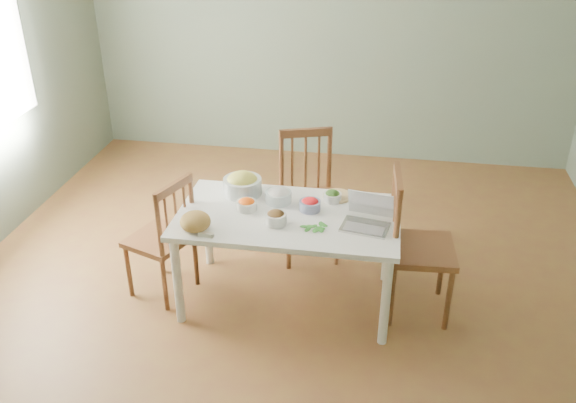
% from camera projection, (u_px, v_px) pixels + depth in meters
% --- Properties ---
extents(floor, '(5.00, 5.00, 0.00)m').
position_uv_depth(floor, '(291.00, 286.00, 4.54)').
color(floor, brown).
rests_on(floor, ground).
extents(wall_back, '(5.00, 0.00, 2.70)m').
position_uv_depth(wall_back, '(331.00, 29.00, 6.07)').
color(wall_back, slate).
rests_on(wall_back, ground).
extents(dining_table, '(1.49, 0.84, 0.70)m').
position_uv_depth(dining_table, '(288.00, 258.00, 4.25)').
color(dining_table, white).
rests_on(dining_table, floor).
extents(chair_far, '(0.56, 0.54, 1.01)m').
position_uv_depth(chair_far, '(309.00, 199.00, 4.70)').
color(chair_far, '#482914').
rests_on(chair_far, floor).
extents(chair_left, '(0.51, 0.52, 0.92)m').
position_uv_depth(chair_left, '(159.00, 236.00, 4.29)').
color(chair_left, '#482914').
rests_on(chair_left, floor).
extents(chair_right, '(0.46, 0.48, 1.04)m').
position_uv_depth(chair_right, '(422.00, 246.00, 4.07)').
color(chair_right, '#482914').
rests_on(chair_right, floor).
extents(bread_boule, '(0.21, 0.21, 0.13)m').
position_uv_depth(bread_boule, '(195.00, 222.00, 3.87)').
color(bread_boule, '#9E7943').
rests_on(bread_boule, dining_table).
extents(butter_stick, '(0.10, 0.04, 0.03)m').
position_uv_depth(butter_stick, '(206.00, 235.00, 3.83)').
color(butter_stick, beige).
rests_on(butter_stick, dining_table).
extents(bowl_squash, '(0.32, 0.32, 0.16)m').
position_uv_depth(bowl_squash, '(242.00, 184.00, 4.31)').
color(bowl_squash, '#EBD36F').
rests_on(bowl_squash, dining_table).
extents(bowl_carrot, '(0.17, 0.17, 0.08)m').
position_uv_depth(bowl_carrot, '(247.00, 204.00, 4.13)').
color(bowl_carrot, '#CA5E0A').
rests_on(bowl_carrot, dining_table).
extents(bowl_onion, '(0.23, 0.23, 0.10)m').
position_uv_depth(bowl_onion, '(278.00, 195.00, 4.22)').
color(bowl_onion, white).
rests_on(bowl_onion, dining_table).
extents(bowl_mushroom, '(0.16, 0.16, 0.09)m').
position_uv_depth(bowl_mushroom, '(276.00, 217.00, 3.95)').
color(bowl_mushroom, black).
rests_on(bowl_mushroom, dining_table).
extents(bowl_redpep, '(0.19, 0.19, 0.09)m').
position_uv_depth(bowl_redpep, '(310.00, 204.00, 4.12)').
color(bowl_redpep, red).
rests_on(bowl_redpep, dining_table).
extents(bowl_broccoli, '(0.16, 0.16, 0.08)m').
position_uv_depth(bowl_broccoli, '(332.00, 196.00, 4.23)').
color(bowl_broccoli, '#12360A').
rests_on(bowl_broccoli, dining_table).
extents(flatbread, '(0.26, 0.26, 0.02)m').
position_uv_depth(flatbread, '(337.00, 196.00, 4.30)').
color(flatbread, tan).
rests_on(flatbread, dining_table).
extents(basil_bunch, '(0.19, 0.19, 0.02)m').
position_uv_depth(basil_bunch, '(313.00, 226.00, 3.93)').
color(basil_bunch, '#0F5817').
rests_on(basil_bunch, dining_table).
extents(laptop, '(0.35, 0.32, 0.20)m').
position_uv_depth(laptop, '(366.00, 214.00, 3.88)').
color(laptop, silver).
rests_on(laptop, dining_table).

